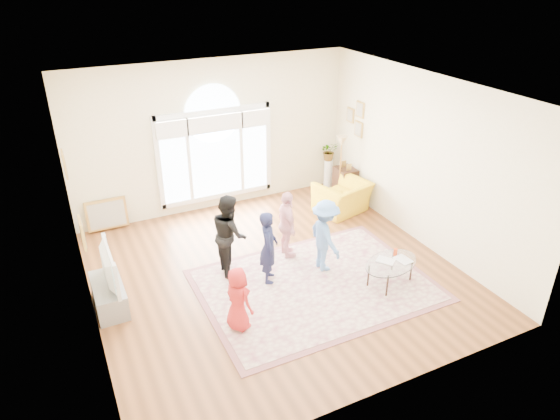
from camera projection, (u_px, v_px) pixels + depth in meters
name	position (u px, v px, depth m)	size (l,w,h in m)	color
ground	(276.00, 273.00, 8.74)	(6.00, 6.00, 0.00)	brown
room_shell	(217.00, 140.00, 10.31)	(6.00, 6.00, 6.00)	beige
area_rug	(315.00, 285.00, 8.40)	(3.60, 2.60, 0.02)	beige
rug_border	(315.00, 285.00, 8.41)	(3.80, 2.80, 0.01)	#844D4F
tv_console	(109.00, 295.00, 7.82)	(0.45, 1.00, 0.42)	gray
television	(104.00, 267.00, 7.59)	(0.17, 1.08, 0.62)	black
coffee_table	(391.00, 264.00, 8.29)	(1.21, 0.95, 0.54)	silver
armchair	(342.00, 197.00, 10.71)	(1.05, 0.92, 0.68)	yellow
side_cabinet	(345.00, 183.00, 11.39)	(0.40, 0.50, 0.70)	black
floor_lamp	(341.00, 146.00, 10.82)	(0.25, 0.25, 1.51)	black
plant_pedestal	(328.00, 174.00, 11.85)	(0.20, 0.20, 0.70)	white
potted_plant	(329.00, 151.00, 11.60)	(0.40, 0.34, 0.44)	#33722D
leaning_picture	(109.00, 229.00, 10.15)	(0.80, 0.05, 0.62)	tan
child_red	(238.00, 299.00, 7.21)	(0.50, 0.32, 1.02)	red
child_navy	(269.00, 247.00, 8.26)	(0.47, 0.31, 1.28)	#181C3C
child_black	(229.00, 234.00, 8.49)	(0.70, 0.54, 1.44)	black
child_pink	(287.00, 225.00, 8.95)	(0.75, 0.31, 1.27)	#F4AAAF
child_blue	(325.00, 236.00, 8.56)	(0.85, 0.49, 1.31)	#5682C3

